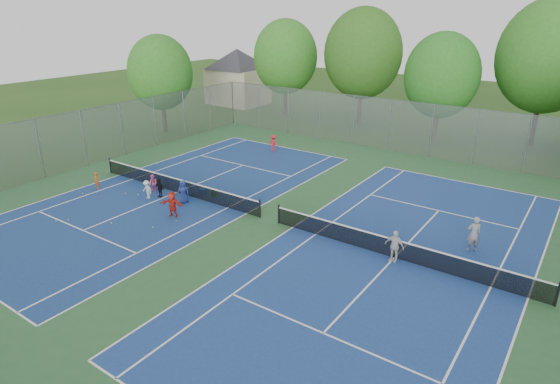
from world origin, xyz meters
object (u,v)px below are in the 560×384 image
at_px(ball_hopper, 214,193).
at_px(instructor, 474,234).
at_px(ball_crate, 203,191).
at_px(net_left, 176,186).
at_px(net_right, 395,249).

relative_size(ball_hopper, instructor, 0.27).
xyz_separation_m(ball_crate, ball_hopper, (0.84, 0.04, 0.09)).
height_order(net_left, instructor, instructor).
height_order(ball_hopper, instructor, instructor).
height_order(ball_crate, ball_hopper, ball_hopper).
distance_m(ball_crate, ball_hopper, 0.84).
relative_size(net_left, instructor, 7.43).
relative_size(ball_crate, instructor, 0.20).
relative_size(net_left, ball_crate, 36.61).
bearing_deg(net_right, ball_crate, 176.37).
bearing_deg(ball_crate, net_left, -151.24).
height_order(net_right, ball_hopper, net_right).
distance_m(net_left, ball_hopper, 2.44).
bearing_deg(ball_crate, net_right, -3.63).
relative_size(net_right, ball_crate, 36.61).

